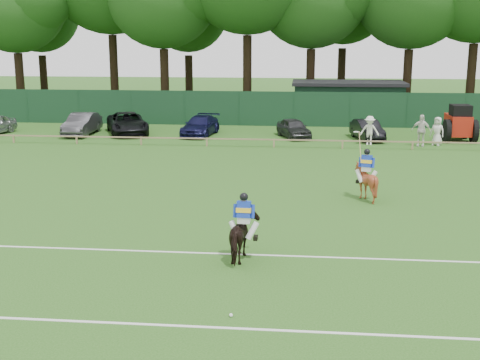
# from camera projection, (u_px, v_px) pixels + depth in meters

# --- Properties ---
(ground) EXTENTS (160.00, 160.00, 0.00)m
(ground) POSITION_uv_depth(u_px,v_px,m) (215.00, 243.00, 20.46)
(ground) COLOR #1E4C14
(ground) RESTS_ON ground
(horse_dark) EXTENTS (0.84, 1.73, 1.43)m
(horse_dark) POSITION_uv_depth(u_px,v_px,m) (244.00, 236.00, 18.81)
(horse_dark) COLOR black
(horse_dark) RESTS_ON ground
(horse_chestnut) EXTENTS (1.54, 1.63, 1.48)m
(horse_chestnut) POSITION_uv_depth(u_px,v_px,m) (366.00, 182.00, 25.69)
(horse_chestnut) COLOR brown
(horse_chestnut) RESTS_ON ground
(sedan_grey) EXTENTS (1.56, 4.34, 1.42)m
(sedan_grey) POSITION_uv_depth(u_px,v_px,m) (82.00, 124.00, 42.43)
(sedan_grey) COLOR #333235
(sedan_grey) RESTS_ON ground
(suv_black) EXTENTS (4.12, 5.64, 1.43)m
(suv_black) POSITION_uv_depth(u_px,v_px,m) (127.00, 123.00, 42.74)
(suv_black) COLOR black
(suv_black) RESTS_ON ground
(sedan_navy) EXTENTS (2.34, 4.57, 1.27)m
(sedan_navy) POSITION_uv_depth(u_px,v_px,m) (200.00, 126.00, 42.14)
(sedan_navy) COLOR #12123A
(sedan_navy) RESTS_ON ground
(hatch_grey) EXTENTS (2.62, 3.90, 1.23)m
(hatch_grey) POSITION_uv_depth(u_px,v_px,m) (294.00, 128.00, 41.24)
(hatch_grey) COLOR #2E2E30
(hatch_grey) RESTS_ON ground
(estate_black) EXTENTS (2.06, 3.97, 1.25)m
(estate_black) POSITION_uv_depth(u_px,v_px,m) (367.00, 130.00, 40.45)
(estate_black) COLOR black
(estate_black) RESTS_ON ground
(spectator_left) EXTENTS (1.17, 0.73, 1.74)m
(spectator_left) POSITION_uv_depth(u_px,v_px,m) (370.00, 130.00, 38.49)
(spectator_left) COLOR silver
(spectator_left) RESTS_ON ground
(spectator_mid) EXTENTS (1.19, 0.73, 1.90)m
(spectator_mid) POSITION_uv_depth(u_px,v_px,m) (421.00, 130.00, 37.96)
(spectator_mid) COLOR silver
(spectator_mid) RESTS_ON ground
(spectator_right) EXTENTS (1.00, 0.91, 1.71)m
(spectator_right) POSITION_uv_depth(u_px,v_px,m) (437.00, 131.00, 38.30)
(spectator_right) COLOR silver
(spectator_right) RESTS_ON ground
(rider_dark) EXTENTS (0.94, 0.39, 1.41)m
(rider_dark) POSITION_uv_depth(u_px,v_px,m) (244.00, 214.00, 18.65)
(rider_dark) COLOR silver
(rider_dark) RESTS_ON ground
(rider_chestnut) EXTENTS (0.92, 0.72, 2.05)m
(rider_chestnut) POSITION_uv_depth(u_px,v_px,m) (366.00, 165.00, 25.53)
(rider_chestnut) COLOR silver
(rider_chestnut) RESTS_ON ground
(polo_ball) EXTENTS (0.09, 0.09, 0.09)m
(polo_ball) POSITION_uv_depth(u_px,v_px,m) (231.00, 315.00, 15.10)
(polo_ball) COLOR silver
(polo_ball) RESTS_ON ground
(pitch_lines) EXTENTS (60.00, 5.10, 0.01)m
(pitch_lines) POSITION_uv_depth(u_px,v_px,m) (197.00, 284.00, 17.06)
(pitch_lines) COLOR silver
(pitch_lines) RESTS_ON ground
(pitch_rail) EXTENTS (62.10, 0.10, 0.50)m
(pitch_rail) POSITION_uv_depth(u_px,v_px,m) (257.00, 140.00, 37.82)
(pitch_rail) COLOR #997F5B
(pitch_rail) RESTS_ON ground
(perimeter_fence) EXTENTS (92.08, 0.08, 2.50)m
(perimeter_fence) POSITION_uv_depth(u_px,v_px,m) (266.00, 109.00, 46.38)
(perimeter_fence) COLOR #14351E
(perimeter_fence) RESTS_ON ground
(utility_shed) EXTENTS (8.40, 4.40, 3.04)m
(utility_shed) POSITION_uv_depth(u_px,v_px,m) (348.00, 101.00, 48.63)
(utility_shed) COLOR #14331E
(utility_shed) RESTS_ON ground
(tree_row) EXTENTS (96.00, 12.00, 21.00)m
(tree_row) POSITION_uv_depth(u_px,v_px,m) (296.00, 113.00, 54.22)
(tree_row) COLOR #26561C
(tree_row) RESTS_ON ground
(tractor) EXTENTS (1.94, 2.76, 2.29)m
(tractor) POSITION_uv_depth(u_px,v_px,m) (459.00, 124.00, 39.73)
(tractor) COLOR #A91D0F
(tractor) RESTS_ON ground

